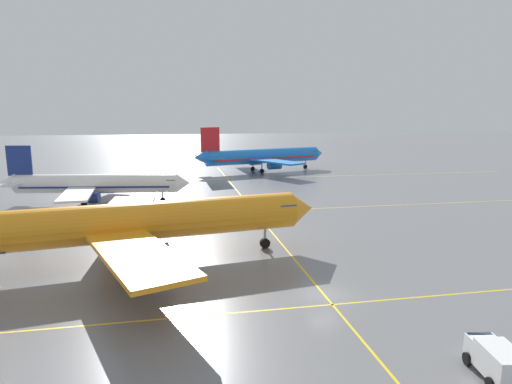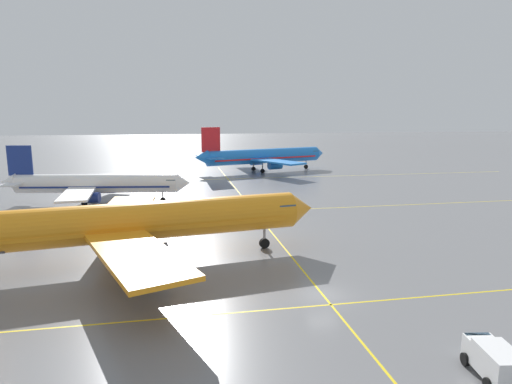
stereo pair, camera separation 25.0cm
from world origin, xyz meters
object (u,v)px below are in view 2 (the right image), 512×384
(airliner_front_gate, at_px, (134,222))
(service_truck_catering, at_px, (494,360))
(airliner_second_row, at_px, (95,184))
(airliner_third_row, at_px, (263,156))

(airliner_front_gate, height_order, service_truck_catering, airliner_front_gate)
(airliner_front_gate, bearing_deg, service_truck_catering, -48.05)
(airliner_second_row, xyz_separation_m, airliner_third_row, (37.05, 35.71, 0.67))
(airliner_front_gate, distance_m, service_truck_catering, 33.90)
(airliner_second_row, distance_m, service_truck_catering, 66.14)
(airliner_second_row, height_order, airliner_third_row, airliner_third_row)
(airliner_front_gate, relative_size, service_truck_catering, 9.34)
(airliner_third_row, distance_m, service_truck_catering, 93.72)
(airliner_front_gate, xyz_separation_m, airliner_second_row, (-9.47, 32.72, -0.85))
(service_truck_catering, bearing_deg, airliner_front_gate, 131.95)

